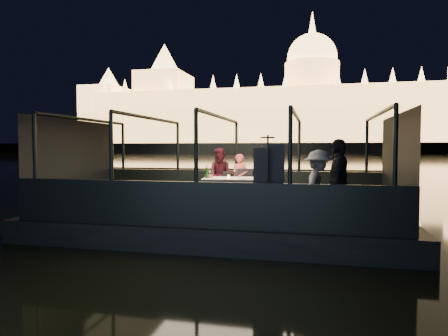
% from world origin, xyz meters
% --- Properties ---
extents(river_water, '(500.00, 500.00, 0.00)m').
position_xyz_m(river_water, '(0.00, 80.00, 0.00)').
color(river_water, black).
rests_on(river_water, ground).
extents(boat_hull, '(8.60, 4.40, 1.00)m').
position_xyz_m(boat_hull, '(0.00, 0.00, 0.00)').
color(boat_hull, black).
rests_on(boat_hull, river_water).
extents(boat_deck, '(8.00, 4.00, 0.04)m').
position_xyz_m(boat_deck, '(0.00, 0.00, 0.48)').
color(boat_deck, black).
rests_on(boat_deck, boat_hull).
extents(gunwale_port, '(8.00, 0.08, 0.90)m').
position_xyz_m(gunwale_port, '(0.00, 2.00, 0.95)').
color(gunwale_port, black).
rests_on(gunwale_port, boat_deck).
extents(gunwale_starboard, '(8.00, 0.08, 0.90)m').
position_xyz_m(gunwale_starboard, '(0.00, -2.00, 0.95)').
color(gunwale_starboard, black).
rests_on(gunwale_starboard, boat_deck).
extents(cabin_glass_port, '(8.00, 0.02, 1.40)m').
position_xyz_m(cabin_glass_port, '(0.00, 2.00, 2.10)').
color(cabin_glass_port, '#99B2B2').
rests_on(cabin_glass_port, gunwale_port).
extents(cabin_glass_starboard, '(8.00, 0.02, 1.40)m').
position_xyz_m(cabin_glass_starboard, '(0.00, -2.00, 2.10)').
color(cabin_glass_starboard, '#99B2B2').
rests_on(cabin_glass_starboard, gunwale_starboard).
extents(cabin_roof_glass, '(8.00, 4.00, 0.02)m').
position_xyz_m(cabin_roof_glass, '(0.00, 0.00, 2.80)').
color(cabin_roof_glass, '#99B2B2').
rests_on(cabin_roof_glass, boat_deck).
extents(end_wall_fore, '(0.02, 4.00, 2.30)m').
position_xyz_m(end_wall_fore, '(-4.00, 0.00, 1.65)').
color(end_wall_fore, black).
rests_on(end_wall_fore, boat_deck).
extents(end_wall_aft, '(0.02, 4.00, 2.30)m').
position_xyz_m(end_wall_aft, '(4.00, 0.00, 1.65)').
color(end_wall_aft, black).
rests_on(end_wall_aft, boat_deck).
extents(canopy_ribs, '(8.00, 4.00, 2.30)m').
position_xyz_m(canopy_ribs, '(0.00, 0.00, 1.65)').
color(canopy_ribs, black).
rests_on(canopy_ribs, boat_deck).
extents(embankment, '(400.00, 140.00, 6.00)m').
position_xyz_m(embankment, '(0.00, 210.00, 1.00)').
color(embankment, '#423D33').
rests_on(embankment, ground).
extents(parliament_building, '(220.00, 32.00, 60.00)m').
position_xyz_m(parliament_building, '(0.00, 175.00, 29.00)').
color(parliament_building, '#F2D18C').
rests_on(parliament_building, embankment).
extents(dining_table_central, '(1.57, 1.23, 0.77)m').
position_xyz_m(dining_table_central, '(0.07, 0.92, 0.89)').
color(dining_table_central, white).
rests_on(dining_table_central, boat_deck).
extents(chair_port_left, '(0.45, 0.45, 0.88)m').
position_xyz_m(chair_port_left, '(-0.11, 1.44, 0.95)').
color(chair_port_left, black).
rests_on(chair_port_left, boat_deck).
extents(chair_port_right, '(0.59, 0.59, 0.97)m').
position_xyz_m(chair_port_right, '(0.32, 1.37, 0.95)').
color(chair_port_right, black).
rests_on(chair_port_right, boat_deck).
extents(coat_stand, '(0.56, 0.48, 1.80)m').
position_xyz_m(coat_stand, '(1.36, -1.75, 1.40)').
color(coat_stand, black).
rests_on(coat_stand, boat_deck).
extents(person_woman_coral, '(0.55, 0.42, 1.39)m').
position_xyz_m(person_woman_coral, '(0.17, 1.64, 1.25)').
color(person_woman_coral, '#EE5656').
rests_on(person_woman_coral, boat_deck).
extents(person_man_maroon, '(0.79, 0.64, 1.56)m').
position_xyz_m(person_man_maroon, '(-0.38, 1.64, 1.25)').
color(person_man_maroon, '#3D111A').
rests_on(person_man_maroon, boat_deck).
extents(passenger_stripe, '(0.70, 1.06, 1.53)m').
position_xyz_m(passenger_stripe, '(2.32, -1.21, 1.35)').
color(passenger_stripe, silver).
rests_on(passenger_stripe, boat_deck).
extents(passenger_dark, '(0.61, 1.08, 1.74)m').
position_xyz_m(passenger_dark, '(2.69, -1.40, 1.35)').
color(passenger_dark, black).
rests_on(passenger_dark, boat_deck).
extents(wine_bottle, '(0.09, 0.09, 0.34)m').
position_xyz_m(wine_bottle, '(-0.53, 0.67, 1.42)').
color(wine_bottle, '#143714').
rests_on(wine_bottle, dining_table_central).
extents(bread_basket, '(0.24, 0.24, 0.08)m').
position_xyz_m(bread_basket, '(-0.50, 0.77, 1.31)').
color(bread_basket, brown).
rests_on(bread_basket, dining_table_central).
extents(amber_candle, '(0.08, 0.08, 0.09)m').
position_xyz_m(amber_candle, '(0.06, 0.69, 1.31)').
color(amber_candle, yellow).
rests_on(amber_candle, dining_table_central).
extents(plate_near, '(0.25, 0.25, 0.02)m').
position_xyz_m(plate_near, '(0.42, 0.62, 1.27)').
color(plate_near, silver).
rests_on(plate_near, dining_table_central).
extents(plate_far, '(0.33, 0.33, 0.02)m').
position_xyz_m(plate_far, '(-0.33, 1.02, 1.27)').
color(plate_far, white).
rests_on(plate_far, dining_table_central).
extents(wine_glass_white, '(0.09, 0.09, 0.21)m').
position_xyz_m(wine_glass_white, '(-0.45, 0.66, 1.36)').
color(wine_glass_white, silver).
rests_on(wine_glass_white, dining_table_central).
extents(wine_glass_red, '(0.08, 0.08, 0.19)m').
position_xyz_m(wine_glass_red, '(0.16, 0.97, 1.36)').
color(wine_glass_red, silver).
rests_on(wine_glass_red, dining_table_central).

